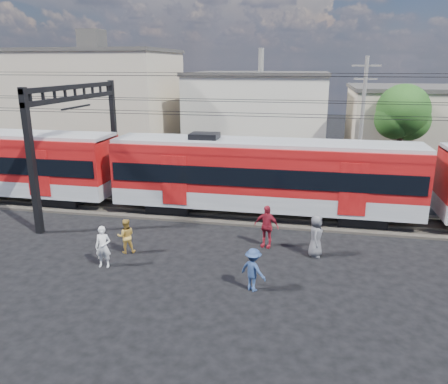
{
  "coord_description": "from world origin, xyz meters",
  "views": [
    {
      "loc": [
        2.82,
        -14.41,
        7.98
      ],
      "look_at": [
        -1.06,
        5.0,
        2.18
      ],
      "focal_mm": 35.0,
      "sensor_mm": 36.0,
      "label": 1
    }
  ],
  "objects": [
    {
      "name": "rail_near",
      "position": [
        0.0,
        7.25,
        0.18
      ],
      "size": [
        70.0,
        0.12,
        0.12
      ],
      "primitive_type": "cube",
      "color": "#59544C",
      "rests_on": "track_bed"
    },
    {
      "name": "commuter_train",
      "position": [
        0.7,
        8.0,
        2.4
      ],
      "size": [
        50.3,
        3.08,
        4.17
      ],
      "color": "black",
      "rests_on": "ground"
    },
    {
      "name": "pedestrian_d",
      "position": [
        1.09,
        4.0,
        0.98
      ],
      "size": [
        1.23,
        0.75,
        1.96
      ],
      "primitive_type": "imported",
      "rotation": [
        0.0,
        0.0,
        -0.25
      ],
      "color": "maroon",
      "rests_on": "ground"
    },
    {
      "name": "pedestrian_e",
      "position": [
        3.28,
        3.39,
        0.93
      ],
      "size": [
        0.69,
        0.97,
        1.85
      ],
      "primitive_type": "imported",
      "rotation": [
        0.0,
        0.0,
        1.45
      ],
      "color": "#525257",
      "rests_on": "ground"
    },
    {
      "name": "utility_pole_mid",
      "position": [
        6.0,
        15.0,
        4.53
      ],
      "size": [
        1.8,
        0.24,
        8.5
      ],
      "color": "slate",
      "rests_on": "ground"
    },
    {
      "name": "track_bed",
      "position": [
        0.0,
        8.0,
        0.06
      ],
      "size": [
        70.0,
        3.4,
        0.12
      ],
      "primitive_type": "cube",
      "color": "#2D2823",
      "rests_on": "ground"
    },
    {
      "name": "pedestrian_a",
      "position": [
        -5.19,
        0.66,
        0.87
      ],
      "size": [
        0.69,
        0.5,
        1.74
      ],
      "primitive_type": "imported",
      "rotation": [
        0.0,
        0.0,
        0.15
      ],
      "color": "silver",
      "rests_on": "ground"
    },
    {
      "name": "rail_far",
      "position": [
        0.0,
        8.75,
        0.18
      ],
      "size": [
        70.0,
        0.12,
        0.12
      ],
      "primitive_type": "cube",
      "color": "#59544C",
      "rests_on": "track_bed"
    },
    {
      "name": "catenary",
      "position": [
        -8.65,
        8.0,
        5.14
      ],
      "size": [
        70.0,
        9.3,
        7.52
      ],
      "color": "black",
      "rests_on": "ground"
    },
    {
      "name": "pedestrian_b",
      "position": [
        -4.86,
        2.15,
        0.77
      ],
      "size": [
        0.92,
        0.83,
        1.55
      ],
      "primitive_type": "imported",
      "rotation": [
        0.0,
        0.0,
        3.54
      ],
      "color": "gold",
      "rests_on": "ground"
    },
    {
      "name": "pedestrian_c",
      "position": [
        1.04,
        -0.09,
        0.82
      ],
      "size": [
        1.22,
        1.05,
        1.63
      ],
      "primitive_type": "imported",
      "rotation": [
        0.0,
        0.0,
        2.63
      ],
      "color": "navy",
      "rests_on": "ground"
    },
    {
      "name": "ground",
      "position": [
        0.0,
        0.0,
        0.0
      ],
      "size": [
        120.0,
        120.0,
        0.0
      ],
      "primitive_type": "plane",
      "color": "black",
      "rests_on": "ground"
    },
    {
      "name": "building_west",
      "position": [
        -17.0,
        24.0,
        4.66
      ],
      "size": [
        14.28,
        10.2,
        9.3
      ],
      "color": "#BBA78F",
      "rests_on": "ground"
    },
    {
      "name": "building_midwest",
      "position": [
        -2.0,
        27.0,
        3.66
      ],
      "size": [
        12.24,
        12.24,
        7.3
      ],
      "color": "beige",
      "rests_on": "ground"
    },
    {
      "name": "tree_near",
      "position": [
        9.19,
        18.09,
        4.66
      ],
      "size": [
        3.82,
        3.64,
        6.72
      ],
      "color": "#382619",
      "rests_on": "ground"
    }
  ]
}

